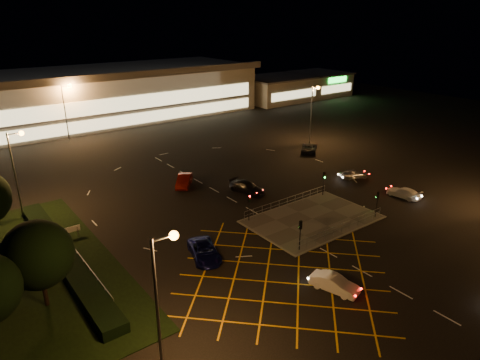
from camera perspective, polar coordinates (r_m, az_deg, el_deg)
ground at (r=49.15m, az=6.33°, el=-5.06°), size 180.00×180.00×0.00m
pedestrian_island at (r=49.16m, az=9.63°, el=-5.16°), size 14.00×9.00×0.12m
grass_verge at (r=43.55m, az=-28.82°, el=-11.48°), size 18.00×30.00×0.08m
hedge at (r=43.92m, az=-22.50°, el=-9.37°), size 2.00×26.00×1.00m
supermarket at (r=99.91m, az=-18.97°, el=10.68°), size 72.00×26.50×10.50m
retail_unit_a at (r=116.45m, az=4.84°, el=12.03°), size 18.80×14.80×6.35m
retail_unit_b at (r=127.55m, az=10.37°, el=12.58°), size 14.80×14.80×6.35m
streetlight_sw at (r=26.45m, az=-10.32°, el=-13.97°), size 1.78×0.56×10.03m
streetlight_nw at (r=52.44m, az=-27.57°, el=2.02°), size 1.78×0.56×10.03m
streetlight_ne at (r=77.07m, az=9.74°, el=9.63°), size 1.78×0.56×10.03m
streetlight_far_left at (r=83.83m, az=-22.12°, el=9.31°), size 1.78×0.56×10.03m
streetlight_far_right at (r=103.15m, az=-0.24°, el=12.81°), size 1.78×0.56×10.03m
signal_sw at (r=41.78m, az=8.05°, el=-6.51°), size 0.28×0.30×3.15m
signal_se at (r=50.29m, az=17.83°, el=-2.41°), size 0.28×0.30×3.15m
signal_nw at (r=47.11m, az=1.22°, el=-2.95°), size 0.28×0.30×3.15m
signal_ne at (r=54.81m, az=11.13°, el=0.20°), size 0.28×0.30×3.15m
tree_e at (r=36.29m, az=-25.38°, el=-9.00°), size 5.40×5.40×7.35m
car_queue_white at (r=37.54m, az=12.46°, el=-13.32°), size 2.58×4.38×1.36m
car_left_blue at (r=41.17m, az=-4.78°, el=-9.42°), size 3.88×5.69×1.45m
car_far_dkgrey at (r=55.38m, az=0.93°, el=-0.98°), size 3.08×5.35×1.46m
car_right_silver at (r=62.27m, az=14.92°, el=0.78°), size 4.27×2.89×1.35m
car_circ_red at (r=57.98m, az=-7.47°, el=-0.08°), size 4.23×4.67×1.55m
car_east_grey at (r=73.08m, az=9.19°, el=4.29°), size 5.44×5.13×1.43m
car_approach_white at (r=57.87m, az=20.99°, el=-1.57°), size 2.05×4.43×1.25m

